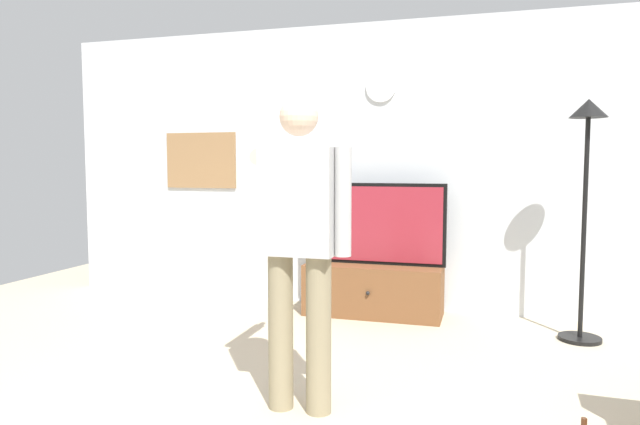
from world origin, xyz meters
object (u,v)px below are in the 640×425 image
at_px(tv_stand, 373,290).
at_px(person_standing_nearer_lamp, 300,236).
at_px(television, 375,224).
at_px(framed_picture, 201,160).
at_px(wall_clock, 381,87).
at_px(floor_lamp, 586,169).

relative_size(tv_stand, person_standing_nearer_lamp, 0.71).
distance_m(television, framed_picture, 1.99).
xyz_separation_m(tv_stand, person_standing_nearer_lamp, (0.00, -2.10, 0.75)).
height_order(wall_clock, person_standing_nearer_lamp, wall_clock).
bearing_deg(television, framed_picture, 172.49).
relative_size(floor_lamp, person_standing_nearer_lamp, 1.08).
bearing_deg(tv_stand, person_standing_nearer_lamp, -89.92).
relative_size(wall_clock, floor_lamp, 0.15).
height_order(television, wall_clock, wall_clock).
distance_m(tv_stand, floor_lamp, 2.04).
relative_size(framed_picture, floor_lamp, 0.42).
distance_m(framed_picture, floor_lamp, 3.63).
bearing_deg(tv_stand, floor_lamp, -9.61).
relative_size(tv_stand, wall_clock, 4.38).
xyz_separation_m(framed_picture, person_standing_nearer_lamp, (1.89, -2.39, -0.43)).
bearing_deg(tv_stand, television, 90.00).
xyz_separation_m(television, wall_clock, (-0.00, 0.24, 1.26)).
distance_m(wall_clock, floor_lamp, 1.95).
relative_size(tv_stand, framed_picture, 1.58).
bearing_deg(television, floor_lamp, -11.12).
distance_m(tv_stand, television, 0.60).
bearing_deg(floor_lamp, person_standing_nearer_lamp, -133.12).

